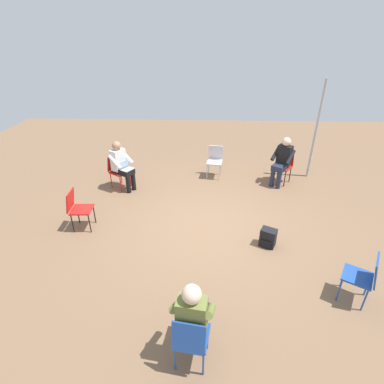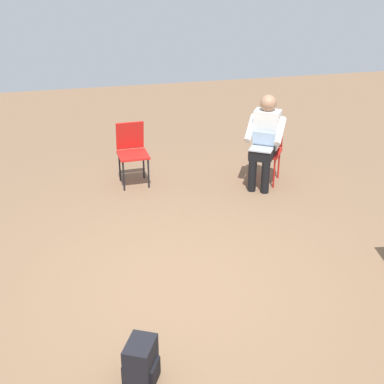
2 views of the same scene
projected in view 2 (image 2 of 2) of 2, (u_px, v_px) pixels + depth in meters
The scene contains 5 objects.
ground_plane at pixel (179, 290), 5.19m from camera, with size 16.28×16.28×0.00m, color brown.
chair_north at pixel (132, 149), 7.29m from camera, with size 0.42×0.45×0.85m.
chair_northeast at pixel (267, 146), 7.38m from camera, with size 0.56×0.58×0.85m.
person_with_laptop at pixel (265, 137), 7.15m from camera, with size 0.63×0.64×1.24m.
backpack_near_laptop_user at pixel (141, 364), 4.06m from camera, with size 0.31×0.34×0.36m.
Camera 2 is at (-0.86, -4.19, 3.08)m, focal length 50.00 mm.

